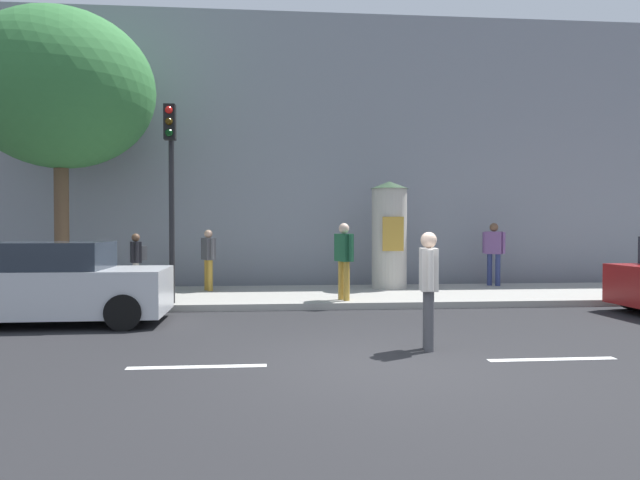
% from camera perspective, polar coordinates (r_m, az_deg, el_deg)
% --- Properties ---
extents(ground_plane, '(80.00, 80.00, 0.00)m').
position_cam_1_polar(ground_plane, '(8.09, 5.74, -11.72)').
color(ground_plane, '#232326').
extents(sidewalk_curb, '(36.00, 4.00, 0.15)m').
position_cam_1_polar(sidewalk_curb, '(14.92, 0.59, -5.40)').
color(sidewalk_curb, '#9E9B93').
rests_on(sidewalk_curb, ground_plane).
extents(lane_markings, '(25.80, 0.16, 0.01)m').
position_cam_1_polar(lane_markings, '(8.09, 5.74, -11.69)').
color(lane_markings, silver).
rests_on(lane_markings, ground_plane).
extents(building_backdrop, '(36.00, 5.00, 8.04)m').
position_cam_1_polar(building_backdrop, '(19.92, -0.88, 7.67)').
color(building_backdrop, gray).
rests_on(building_backdrop, ground_plane).
extents(traffic_light, '(0.24, 0.45, 4.27)m').
position_cam_1_polar(traffic_light, '(13.19, -14.18, 6.51)').
color(traffic_light, black).
rests_on(traffic_light, sidewalk_curb).
extents(poster_column, '(1.04, 1.04, 2.88)m').
position_cam_1_polar(poster_column, '(16.07, 6.69, 0.56)').
color(poster_column, '#B2ADA3').
rests_on(poster_column, sidewalk_curb).
extents(street_tree, '(4.46, 4.46, 6.86)m').
position_cam_1_polar(street_tree, '(15.94, -23.72, 13.09)').
color(street_tree, brown).
rests_on(street_tree, sidewalk_curb).
extents(pedestrian_tallest, '(0.30, 0.58, 1.74)m').
position_cam_1_polar(pedestrian_tallest, '(8.87, 10.41, -3.89)').
color(pedestrian_tallest, '#4C4C51').
rests_on(pedestrian_tallest, ground_plane).
extents(pedestrian_near_pole, '(0.41, 0.58, 1.75)m').
position_cam_1_polar(pedestrian_near_pole, '(13.40, 2.31, -1.42)').
color(pedestrian_near_pole, '#B78C33').
rests_on(pedestrian_near_pole, sidewalk_curb).
extents(pedestrian_in_light_jacket, '(0.42, 0.63, 1.59)m').
position_cam_1_polar(pedestrian_in_light_jacket, '(15.67, -10.69, -1.39)').
color(pedestrian_in_light_jacket, '#B78C33').
rests_on(pedestrian_in_light_jacket, sidewalk_curb).
extents(pedestrian_in_dark_shirt, '(0.53, 0.47, 1.77)m').
position_cam_1_polar(pedestrian_in_dark_shirt, '(17.37, 16.39, -0.78)').
color(pedestrian_in_dark_shirt, navy).
rests_on(pedestrian_in_dark_shirt, sidewalk_curb).
extents(pedestrian_with_backpack, '(0.47, 0.60, 1.49)m').
position_cam_1_polar(pedestrian_with_backpack, '(15.67, -17.22, -1.62)').
color(pedestrian_with_backpack, silver).
rests_on(pedestrian_with_backpack, sidewalk_curb).
extents(parked_car_silver, '(4.08, 1.95, 1.53)m').
position_cam_1_polar(parked_car_silver, '(12.13, -24.33, -3.92)').
color(parked_car_silver, silver).
rests_on(parked_car_silver, ground_plane).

